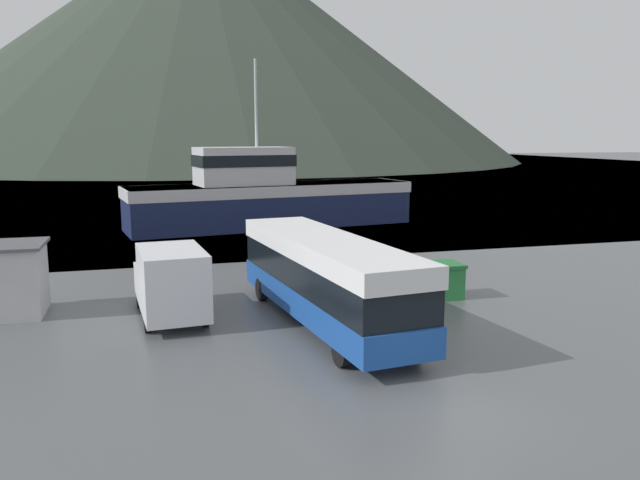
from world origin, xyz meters
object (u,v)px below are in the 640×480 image
(dock_kiosk, at_px, (7,279))
(fishing_boat, at_px, (267,196))
(small_boat, at_px, (375,206))
(tour_bus, at_px, (325,276))
(delivery_van, at_px, (171,281))
(storage_bin, at_px, (447,279))

(dock_kiosk, bearing_deg, fishing_boat, 56.01)
(dock_kiosk, distance_m, small_boat, 35.80)
(tour_bus, relative_size, delivery_van, 2.11)
(tour_bus, distance_m, fishing_boat, 24.24)
(delivery_van, bearing_deg, tour_bus, -27.28)
(delivery_van, xyz_separation_m, fishing_boat, (7.66, 21.98, 0.87))
(storage_bin, bearing_deg, fishing_boat, 98.71)
(tour_bus, bearing_deg, fishing_boat, 77.43)
(delivery_van, distance_m, fishing_boat, 23.29)
(tour_bus, relative_size, storage_bin, 7.53)
(tour_bus, bearing_deg, delivery_van, 151.02)
(tour_bus, relative_size, small_boat, 1.64)
(tour_bus, xyz_separation_m, delivery_van, (-5.16, 2.12, -0.37))
(fishing_boat, distance_m, small_boat, 12.70)
(small_boat, bearing_deg, fishing_boat, -134.50)
(fishing_boat, height_order, dock_kiosk, fishing_boat)
(fishing_boat, bearing_deg, delivery_van, -28.21)
(fishing_boat, height_order, storage_bin, fishing_boat)
(fishing_boat, relative_size, dock_kiosk, 7.76)
(tour_bus, height_order, fishing_boat, fishing_boat)
(tour_bus, height_order, dock_kiosk, tour_bus)
(delivery_van, distance_m, dock_kiosk, 6.12)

